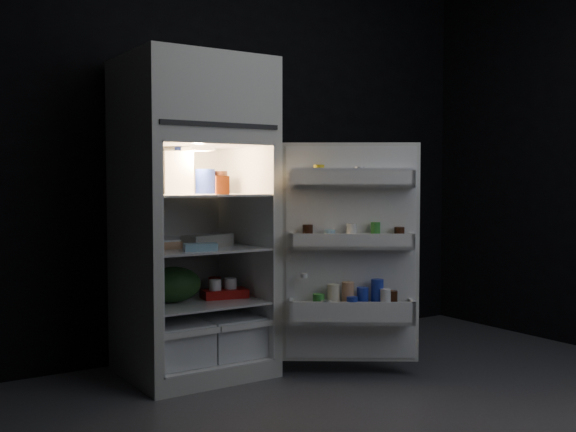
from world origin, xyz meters
TOP-DOWN VIEW (x-y plane):
  - floor at (0.00, 0.00)m, footprint 4.00×3.40m
  - wall_back at (0.00, 1.70)m, footprint 4.00×0.00m
  - refrigerator at (-0.41, 1.32)m, footprint 0.76×0.71m
  - fridge_door at (0.28, 0.73)m, footprint 0.70×0.56m
  - milk_jug at (-0.46, 1.37)m, footprint 0.20×0.20m
  - mayo_jar at (-0.33, 1.30)m, footprint 0.12×0.12m
  - jam_jar at (-0.23, 1.32)m, footprint 0.10×0.10m
  - amber_bottle at (-0.67, 1.38)m, footprint 0.08×0.08m
  - small_carton at (-0.35, 1.06)m, footprint 0.09×0.08m
  - egg_carton at (-0.35, 1.23)m, footprint 0.33×0.22m
  - pie at (-0.57, 1.37)m, footprint 0.33×0.33m
  - flat_package at (-0.48, 1.06)m, footprint 0.19×0.13m
  - wrapped_pkg at (-0.18, 1.40)m, footprint 0.15×0.13m
  - produce_bag at (-0.55, 1.27)m, footprint 0.36×0.32m
  - yogurt_tray at (-0.24, 1.24)m, footprint 0.28×0.18m
  - small_can_red at (-0.20, 1.45)m, footprint 0.10×0.10m
  - small_can_silver at (-0.13, 1.38)m, footprint 0.08×0.08m

SIDE VIEW (x-z plane):
  - floor at x=0.00m, z-range 0.00..0.00m
  - yogurt_tray at x=-0.24m, z-range 0.43..0.48m
  - small_can_red at x=-0.20m, z-range 0.43..0.52m
  - small_can_silver at x=-0.13m, z-range 0.43..0.52m
  - produce_bag at x=-0.55m, z-range 0.43..0.62m
  - fridge_door at x=0.28m, z-range 0.08..1.30m
  - pie at x=-0.57m, z-range 0.73..0.77m
  - flat_package at x=-0.48m, z-range 0.73..0.77m
  - wrapped_pkg at x=-0.18m, z-range 0.73..0.78m
  - egg_carton at x=-0.35m, z-range 0.73..0.80m
  - refrigerator at x=-0.41m, z-range 0.07..1.85m
  - small_carton at x=-0.35m, z-range 1.03..1.13m
  - jam_jar at x=-0.23m, z-range 1.03..1.16m
  - mayo_jar at x=-0.33m, z-range 1.03..1.17m
  - amber_bottle at x=-0.67m, z-range 1.03..1.25m
  - milk_jug at x=-0.46m, z-range 1.03..1.27m
  - wall_back at x=0.00m, z-range 0.00..2.70m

